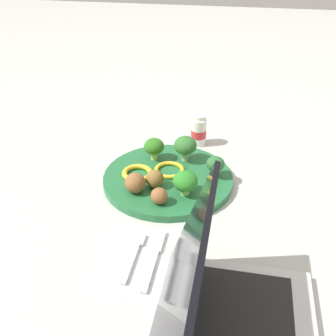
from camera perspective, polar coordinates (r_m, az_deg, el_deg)
name	(u,v)px	position (r m, az deg, el deg)	size (l,w,h in m)	color
ground_plane	(168,182)	(0.89, 0.00, -1.96)	(4.00, 4.00, 0.00)	#B2B2AD
plate	(168,179)	(0.89, 0.00, -1.53)	(0.28, 0.28, 0.02)	#236638
broccoli_floret_front_left	(215,165)	(0.87, 6.61, 0.47)	(0.04, 0.04, 0.05)	#9CBB6B
broccoli_floret_center	(154,147)	(0.93, -1.95, 2.96)	(0.05, 0.05, 0.05)	#94C36B
broccoli_floret_near_rim	(185,146)	(0.92, 2.44, 3.11)	(0.05, 0.05, 0.06)	#8EB878
broccoli_floret_mid_left	(185,181)	(0.81, 2.42, -1.88)	(0.05, 0.05, 0.05)	#8DCF70
meatball_mid_right	(160,196)	(0.79, -1.07, -3.92)	(0.03, 0.03, 0.03)	brown
meatball_front_left	(135,183)	(0.83, -4.59, -2.09)	(0.04, 0.04, 0.04)	brown
meatball_back_left	(155,179)	(0.84, -1.85, -1.49)	(0.04, 0.04, 0.04)	brown
pepper_ring_mid_left	(169,170)	(0.90, 0.16, -0.26)	(0.07, 0.07, 0.01)	yellow
pepper_ring_center	(137,173)	(0.88, -4.28, -0.72)	(0.07, 0.07, 0.01)	gold
napkin	(143,260)	(0.71, -3.54, -12.66)	(0.17, 0.12, 0.01)	white
fork	(133,253)	(0.71, -4.85, -11.76)	(0.12, 0.02, 0.01)	silver
knife	(154,256)	(0.71, -1.95, -12.14)	(0.15, 0.02, 0.01)	silver
yogurt_bottle	(199,131)	(1.03, 4.29, 5.10)	(0.04, 0.04, 0.08)	white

